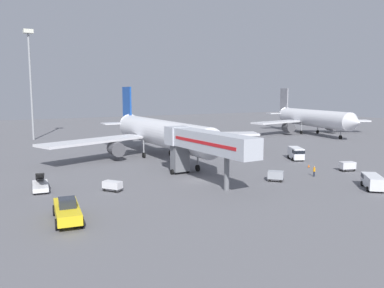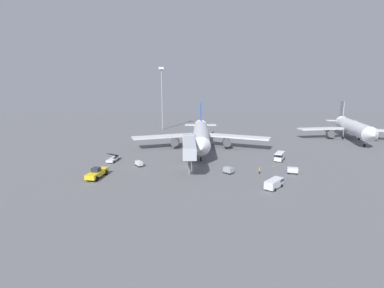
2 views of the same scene
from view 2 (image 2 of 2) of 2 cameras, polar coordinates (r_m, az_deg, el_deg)
ground_plane at (r=74.08m, az=-0.78°, el=-4.51°), size 300.00×300.00×0.00m
airplane_at_gate at (r=94.09m, az=1.77°, el=1.98°), size 46.42×47.78×14.06m
jet_bridge at (r=71.72m, az=-0.57°, el=-0.41°), size 3.75×19.97×7.45m
pushback_tug at (r=68.42m, az=-18.47°, el=-5.50°), size 3.31×7.54×2.45m
belt_loader_truck at (r=82.02m, az=-15.46°, el=-2.83°), size 2.63×5.79×2.84m
service_van_near_right at (r=83.04m, az=17.08°, el=-2.32°), size 4.01×5.21×2.35m
service_van_rear_left at (r=60.92m, az=16.12°, el=-7.49°), size 4.81×5.18×1.83m
baggage_cart_far_center at (r=68.61m, az=7.28°, el=-5.20°), size 2.55×2.59×1.48m
baggage_cart_mid_left at (r=75.33m, az=-10.54°, el=-3.86°), size 2.41×2.71×1.32m
baggage_cart_far_left at (r=71.95m, az=19.47°, el=-4.98°), size 2.69×1.99×1.51m
ground_crew_worker_foreground at (r=69.39m, az=13.32°, el=-5.19°), size 0.41×0.41×1.64m
safety_cone_alpha at (r=76.02m, az=15.88°, el=-4.33°), size 0.36×0.36×0.56m
airplane_background at (r=126.18m, az=29.44°, el=2.92°), size 39.85×42.40×14.10m
apron_light_mast at (r=136.88m, az=-6.05°, el=11.14°), size 2.40×2.40×29.12m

